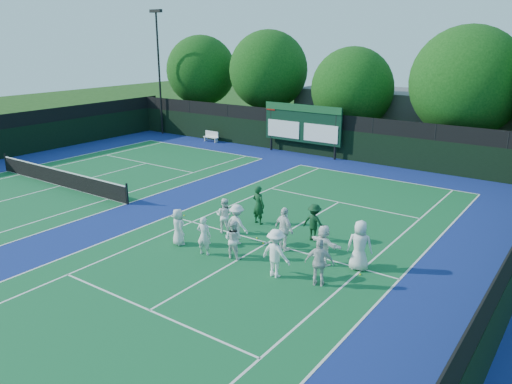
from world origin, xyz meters
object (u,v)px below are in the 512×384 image
Objects in this scene: bench at (211,136)px; scoreboard at (302,124)px; coach_left at (258,205)px; tennis_net at (60,177)px.

scoreboard is at bearing 1.57° from bench.
scoreboard is 3.42× the size of coach_left.
bench is at bearing -178.43° from scoreboard.
bench is 0.77× the size of coach_left.
bench is at bearing -34.10° from coach_left.
coach_left is (5.43, -12.99, -1.32)m from scoreboard.
coach_left is at bearing -67.31° from scoreboard.
bench is 18.64m from coach_left.
tennis_net is 12.53m from coach_left.
scoreboard reaches higher than coach_left.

